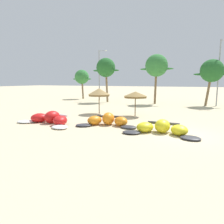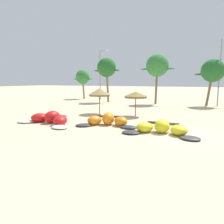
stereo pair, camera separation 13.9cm
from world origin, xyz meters
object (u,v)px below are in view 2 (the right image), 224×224
at_px(palm_left, 107,68).
at_px(lamppost_west, 101,73).
at_px(kite_far_left, 50,119).
at_px(palm_leftmost, 83,77).
at_px(beach_umbrella_middle, 136,95).
at_px(kite_left_of_center, 161,128).
at_px(palm_left_of_gap, 157,66).
at_px(lamppost_west_center, 221,70).
at_px(beach_umbrella_near_van, 99,92).
at_px(palm_center_left, 213,71).
at_px(kite_left, 108,121).

bearing_deg(palm_left, lamppost_west, 130.86).
bearing_deg(kite_far_left, palm_leftmost, 114.50).
relative_size(beach_umbrella_middle, palm_leftmost, 0.43).
xyz_separation_m(kite_far_left, kite_left_of_center, (10.04, 0.29, -0.04)).
xyz_separation_m(palm_left, palm_left_of_gap, (9.04, 0.41, 0.15)).
bearing_deg(lamppost_west_center, lamppost_west, 173.75).
distance_m(kite_far_left, beach_umbrella_near_van, 7.51).
xyz_separation_m(palm_left_of_gap, lamppost_west, (-11.82, 2.81, -0.83)).
distance_m(beach_umbrella_near_van, palm_left, 14.29).
xyz_separation_m(kite_far_left, beach_umbrella_near_van, (1.57, 7.03, 2.11)).
xyz_separation_m(palm_center_left, lamppost_west_center, (1.04, 0.21, 0.16)).
distance_m(palm_left, palm_center_left, 17.45).
relative_size(kite_far_left, palm_center_left, 0.87).
relative_size(kite_left_of_center, palm_leftmost, 0.93).
height_order(kite_left_of_center, lamppost_west, lamppost_west).
distance_m(beach_umbrella_near_van, palm_leftmost, 21.57).
bearing_deg(palm_center_left, beach_umbrella_middle, -120.59).
relative_size(beach_umbrella_near_van, lamppost_west, 0.30).
bearing_deg(beach_umbrella_near_van, palm_left, 111.09).
xyz_separation_m(beach_umbrella_near_van, lamppost_west, (-7.76, 16.11, 2.95)).
relative_size(palm_leftmost, palm_center_left, 0.88).
height_order(beach_umbrella_near_van, beach_umbrella_middle, beach_umbrella_near_van).
relative_size(kite_far_left, palm_leftmost, 1.00).
bearing_deg(beach_umbrella_near_van, palm_center_left, 47.48).
height_order(kite_left, kite_left_of_center, kite_left).
distance_m(beach_umbrella_middle, lamppost_west_center, 16.77).
xyz_separation_m(kite_left, beach_umbrella_middle, (0.81, 5.69, 1.94)).
bearing_deg(lamppost_west_center, kite_left, -116.90).
bearing_deg(palm_left, palm_center_left, 2.24).
xyz_separation_m(beach_umbrella_middle, lamppost_west_center, (9.06, 13.77, 3.14)).
distance_m(palm_center_left, lamppost_west, 20.36).
bearing_deg(palm_center_left, kite_far_left, -124.23).
bearing_deg(palm_left, palm_leftmost, 150.04).
relative_size(kite_left_of_center, palm_left, 0.73).
height_order(kite_far_left, lamppost_west_center, lamppost_west_center).
bearing_deg(palm_left, palm_left_of_gap, 2.60).
bearing_deg(lamppost_west, palm_left_of_gap, -13.36).
bearing_deg(lamppost_west_center, beach_umbrella_middle, -123.34).
relative_size(kite_far_left, lamppost_west_center, 0.63).
distance_m(kite_left, lamppost_west, 25.09).
bearing_deg(palm_left, kite_far_left, -80.31).
xyz_separation_m(palm_left_of_gap, palm_center_left, (8.38, 0.27, -0.99)).
bearing_deg(kite_left, kite_far_left, -165.28).
xyz_separation_m(kite_far_left, palm_left_of_gap, (5.64, 20.33, 5.89)).
bearing_deg(lamppost_west, palm_leftmost, 166.07).
height_order(palm_leftmost, palm_left_of_gap, palm_left_of_gap).
relative_size(kite_left_of_center, palm_left_of_gap, 0.70).
distance_m(palm_left, lamppost_west, 4.31).
xyz_separation_m(palm_leftmost, lamppost_west, (4.92, -1.22, 0.83)).
relative_size(kite_left_of_center, lamppost_west_center, 0.58).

